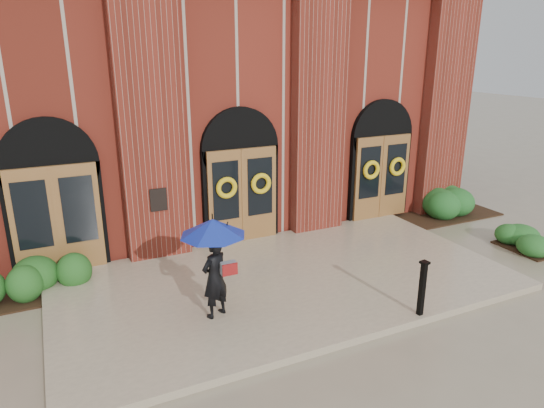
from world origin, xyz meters
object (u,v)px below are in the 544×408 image
man_with_umbrella (214,249)px  hedge_wall_left (29,280)px  metal_post (422,287)px  hedge_wall_right (445,203)px

man_with_umbrella → hedge_wall_left: size_ratio=0.68×
man_with_umbrella → metal_post: 4.03m
hedge_wall_right → hedge_wall_left: bearing=-179.2°
hedge_wall_right → man_with_umbrella: bearing=-161.5°
hedge_wall_left → hedge_wall_right: bearing=0.8°
hedge_wall_left → hedge_wall_right: 11.87m
metal_post → man_with_umbrella: bearing=155.2°
hedge_wall_left → metal_post: bearing=-32.7°
man_with_umbrella → hedge_wall_right: size_ratio=0.60×
metal_post → hedge_wall_right: bearing=42.1°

